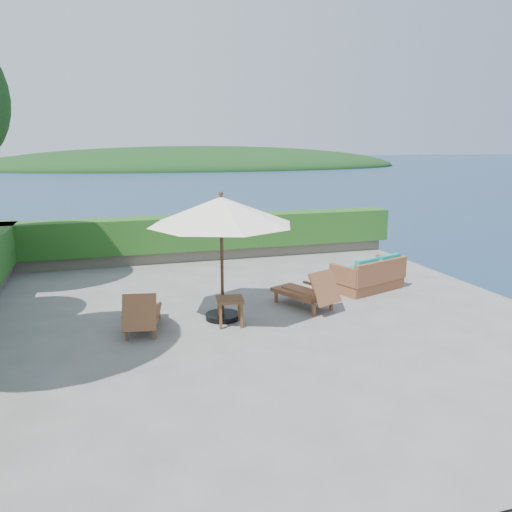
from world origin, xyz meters
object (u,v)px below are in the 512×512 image
object	(u,v)px
lounge_right	(308,291)
side_table	(230,303)
patio_umbrella	(221,212)
lounge_left	(142,313)
wicker_loveseat	(369,277)

from	to	relation	value
lounge_right	side_table	size ratio (longest dim) A/B	2.90
patio_umbrella	lounge_left	size ratio (longest dim) A/B	1.95
side_table	patio_umbrella	bearing A→B (deg)	98.67
lounge_left	wicker_loveseat	distance (m)	5.62
side_table	wicker_loveseat	distance (m)	4.06
lounge_left	wicker_loveseat	size ratio (longest dim) A/B	0.79
patio_umbrella	wicker_loveseat	size ratio (longest dim) A/B	1.54
lounge_right	wicker_loveseat	distance (m)	2.14
lounge_left	side_table	bearing A→B (deg)	4.89
wicker_loveseat	lounge_left	bearing A→B (deg)	173.22
lounge_right	side_table	world-z (taller)	lounge_right
lounge_left	wicker_loveseat	bearing A→B (deg)	22.64
lounge_left	wicker_loveseat	world-z (taller)	wicker_loveseat
patio_umbrella	wicker_loveseat	xyz separation A→B (m)	(3.88, 0.99, -1.84)
lounge_left	lounge_right	distance (m)	3.54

